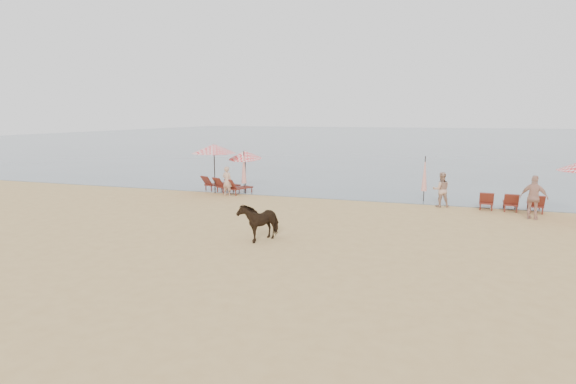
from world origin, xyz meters
name	(u,v)px	position (x,y,z in m)	size (l,w,h in m)	color
ground	(235,252)	(0.00, 0.00, 0.00)	(120.00, 120.00, 0.00)	tan
sea	(418,137)	(0.00, 80.00, 0.00)	(160.00, 140.00, 0.06)	#51606B
lounger_cluster_left	(225,185)	(-5.40, 10.33, 0.40)	(3.00, 2.45, 0.57)	maroon
lounger_cluster_right	(511,202)	(8.62, 9.71, 0.39)	(2.61, 1.63, 0.56)	maroon
umbrella_open_left_a	(214,149)	(-5.78, 9.85, 2.38)	(2.32, 2.32, 2.64)	black
umbrella_open_left_b	(245,155)	(-4.50, 11.00, 1.99)	(1.81, 1.84, 2.30)	black
umbrella_closed_left	(244,167)	(-4.27, 10.29, 1.39)	(0.27, 0.27, 2.26)	black
umbrella_closed_right	(425,174)	(4.92, 10.71, 1.36)	(0.27, 0.27, 2.21)	black
cow	(259,221)	(0.13, 1.67, 0.64)	(0.69, 1.51, 1.28)	black
beachgoer_left	(227,181)	(-4.81, 9.37, 0.76)	(0.55, 0.36, 1.52)	tan
beachgoer_right_a	(441,190)	(5.72, 9.73, 0.79)	(0.77, 0.60, 1.58)	tan
beachgoer_right_b	(534,197)	(9.28, 8.15, 0.88)	(1.04, 0.43, 1.77)	tan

